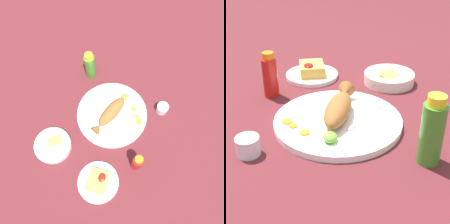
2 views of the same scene
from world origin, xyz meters
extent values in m
plane|color=#561E23|center=(0.00, 0.00, 0.00)|extent=(4.00, 4.00, 0.00)
cylinder|color=white|center=(0.00, 0.00, 0.01)|extent=(0.35, 0.35, 0.02)
ellipsoid|color=#935628|center=(0.00, 0.00, 0.05)|extent=(0.19, 0.12, 0.06)
cone|color=#935628|center=(-0.10, 0.04, 0.05)|extent=(0.05, 0.06, 0.05)
cube|color=silver|center=(-0.03, 0.03, 0.02)|extent=(0.07, 0.10, 0.00)
cube|color=silver|center=(-0.08, 0.11, 0.02)|extent=(0.05, 0.07, 0.00)
cube|color=silver|center=(0.02, 0.06, 0.02)|extent=(0.09, 0.09, 0.00)
cube|color=silver|center=(-0.04, 0.12, 0.02)|extent=(0.06, 0.06, 0.00)
cylinder|color=orange|center=(0.00, -0.14, 0.02)|extent=(0.03, 0.03, 0.00)
cylinder|color=orange|center=(0.02, -0.12, 0.02)|extent=(0.02, 0.02, 0.00)
cylinder|color=orange|center=(0.06, -0.09, 0.02)|extent=(0.03, 0.03, 0.00)
ellipsoid|color=#6BB233|center=(0.10, -0.03, 0.03)|extent=(0.04, 0.03, 0.02)
cylinder|color=#B21914|center=(-0.20, -0.18, 0.06)|extent=(0.05, 0.05, 0.12)
cylinder|color=orange|center=(-0.20, -0.18, 0.13)|extent=(0.04, 0.04, 0.02)
cylinder|color=#3D8428|center=(0.19, 0.18, 0.07)|extent=(0.05, 0.05, 0.15)
cylinder|color=yellow|center=(0.19, 0.18, 0.16)|extent=(0.04, 0.04, 0.02)
cylinder|color=silver|center=(0.11, -0.23, 0.02)|extent=(0.06, 0.06, 0.05)
cylinder|color=white|center=(0.11, -0.23, 0.01)|extent=(0.05, 0.05, 0.02)
cylinder|color=white|center=(-0.33, -0.05, 0.01)|extent=(0.18, 0.18, 0.01)
cube|color=gold|center=(-0.33, -0.05, 0.03)|extent=(0.10, 0.08, 0.04)
ellipsoid|color=#AD140F|center=(-0.31, -0.06, 0.05)|extent=(0.04, 0.03, 0.01)
cylinder|color=white|center=(-0.24, 0.21, 0.02)|extent=(0.17, 0.17, 0.04)
cylinder|color=olive|center=(-0.24, 0.21, 0.03)|extent=(0.15, 0.15, 0.01)
cube|color=gold|center=(-0.21, 0.21, 0.04)|extent=(0.10, 0.10, 0.02)
camera|label=1|loc=(-0.39, -0.13, 1.02)|focal=35.00mm
camera|label=2|loc=(0.79, -0.11, 0.49)|focal=55.00mm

